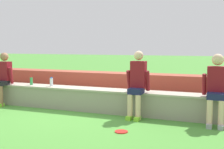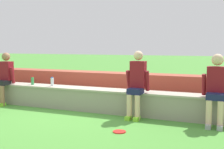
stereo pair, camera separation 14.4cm
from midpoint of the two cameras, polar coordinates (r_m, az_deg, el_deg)
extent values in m
plane|color=#4C9338|center=(6.83, -7.59, -7.21)|extent=(80.00, 80.00, 0.00)
cube|color=gray|center=(6.98, -6.68, -4.75)|extent=(8.36, 0.47, 0.52)
cube|color=#ABA28E|center=(6.94, -6.70, -2.76)|extent=(8.40, 0.51, 0.04)
cube|color=#A04935|center=(7.77, -3.55, -4.17)|extent=(11.08, 0.63, 0.38)
cube|color=#A34D38|center=(8.31, -1.70, -2.19)|extent=(11.08, 0.63, 0.77)
cylinder|color=#996B4C|center=(7.81, -21.47, -3.99)|extent=(0.11, 0.11, 0.52)
cube|color=#8CD833|center=(7.82, -21.61, -5.62)|extent=(0.10, 0.22, 0.08)
cube|color=black|center=(7.92, -21.38, -1.56)|extent=(0.28, 0.31, 0.12)
cube|color=maroon|center=(7.99, -20.77, 0.66)|extent=(0.31, 0.20, 0.48)
sphere|color=#996B4C|center=(7.97, -20.86, 3.28)|extent=(0.21, 0.21, 0.21)
cylinder|color=maroon|center=(7.85, -19.72, -0.19)|extent=(0.08, 0.15, 0.43)
cylinder|color=beige|center=(6.04, 2.86, -6.36)|extent=(0.11, 0.11, 0.52)
cylinder|color=beige|center=(5.98, 4.45, -6.48)|extent=(0.11, 0.11, 0.52)
cube|color=#8CD833|center=(6.05, 2.72, -8.47)|extent=(0.10, 0.22, 0.08)
cube|color=#8CD833|center=(6.00, 4.31, -8.60)|extent=(0.10, 0.22, 0.08)
cube|color=#191E47|center=(6.08, 4.05, -3.27)|extent=(0.29, 0.32, 0.12)
cube|color=maroon|center=(6.19, 4.55, 0.04)|extent=(0.32, 0.20, 0.56)
sphere|color=beige|center=(6.17, 4.58, 3.74)|extent=(0.20, 0.20, 0.20)
cylinder|color=maroon|center=(6.25, 2.66, -1.07)|extent=(0.08, 0.19, 0.43)
cylinder|color=maroon|center=(6.13, 6.35, -1.23)|extent=(0.08, 0.14, 0.43)
cylinder|color=beige|center=(5.72, 17.90, -7.31)|extent=(0.11, 0.11, 0.52)
cylinder|color=beige|center=(5.71, 19.93, -7.39)|extent=(0.11, 0.11, 0.52)
cube|color=#99999E|center=(5.73, 17.80, -9.54)|extent=(0.10, 0.22, 0.08)
cube|color=#99999E|center=(5.72, 19.84, -9.63)|extent=(0.10, 0.22, 0.08)
cube|color=#191E47|center=(5.79, 19.08, -4.01)|extent=(0.33, 0.34, 0.12)
cube|color=maroon|center=(5.94, 19.27, -0.85)|extent=(0.37, 0.20, 0.49)
sphere|color=beige|center=(5.91, 19.38, 2.78)|extent=(0.22, 0.22, 0.22)
cylinder|color=maroon|center=(5.95, 16.98, -1.84)|extent=(0.08, 0.16, 0.43)
cylinder|color=green|center=(7.69, -16.06, -1.26)|extent=(0.07, 0.07, 0.19)
cylinder|color=red|center=(7.67, -16.08, -0.46)|extent=(0.04, 0.04, 0.02)
cylinder|color=silver|center=(7.33, -12.35, -1.47)|extent=(0.08, 0.08, 0.20)
cylinder|color=blue|center=(7.32, -12.37, -0.62)|extent=(0.05, 0.05, 0.02)
cylinder|color=red|center=(5.21, 1.03, -11.14)|extent=(0.23, 0.23, 0.02)
camera|label=1|loc=(0.07, -90.63, -0.06)|focal=46.63mm
camera|label=2|loc=(0.07, 89.37, 0.06)|focal=46.63mm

